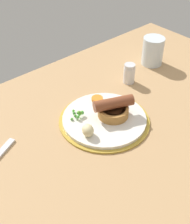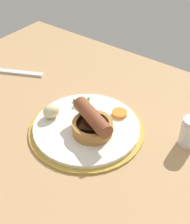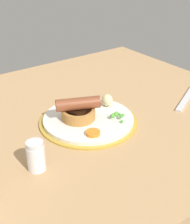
{
  "view_description": "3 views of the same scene",
  "coord_description": "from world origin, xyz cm",
  "px_view_note": "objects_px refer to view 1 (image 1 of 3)",
  "views": [
    {
      "loc": [
        50.11,
        42.49,
        58.79
      ],
      "look_at": [
        7.34,
        -6.28,
        6.22
      ],
      "focal_mm": 50.0,
      "sensor_mm": 36.0,
      "label": 1
    },
    {
      "loc": [
        -25.8,
        34.22,
        48.87
      ],
      "look_at": [
        4.53,
        -6.42,
        7.29
      ],
      "focal_mm": 50.0,
      "sensor_mm": 36.0,
      "label": 2
    },
    {
      "loc": [
        -33.52,
        -60.81,
        43.25
      ],
      "look_at": [
        6.66,
        -5.76,
        6.05
      ],
      "focal_mm": 50.0,
      "sensor_mm": 36.0,
      "label": 3
    }
  ],
  "objects_px": {
    "sausage_pudding": "(113,109)",
    "pea_pile": "(78,114)",
    "salt_shaker": "(129,74)",
    "dinner_plate": "(104,120)",
    "potato_chunk_0": "(88,130)",
    "carrot_slice_1": "(97,99)",
    "drinking_glass": "(153,51)"
  },
  "relations": [
    {
      "from": "pea_pile",
      "to": "potato_chunk_0",
      "type": "bearing_deg",
      "value": 69.36
    },
    {
      "from": "dinner_plate",
      "to": "sausage_pudding",
      "type": "distance_m",
      "value": 0.04
    },
    {
      "from": "carrot_slice_1",
      "to": "salt_shaker",
      "type": "height_order",
      "value": "salt_shaker"
    },
    {
      "from": "dinner_plate",
      "to": "sausage_pudding",
      "type": "xyz_separation_m",
      "value": [
        -0.02,
        0.01,
        0.03
      ]
    },
    {
      "from": "salt_shaker",
      "to": "carrot_slice_1",
      "type": "bearing_deg",
      "value": 7.36
    },
    {
      "from": "pea_pile",
      "to": "carrot_slice_1",
      "type": "relative_size",
      "value": 1.25
    },
    {
      "from": "dinner_plate",
      "to": "pea_pile",
      "type": "distance_m",
      "value": 0.07
    },
    {
      "from": "pea_pile",
      "to": "potato_chunk_0",
      "type": "distance_m",
      "value": 0.08
    },
    {
      "from": "pea_pile",
      "to": "carrot_slice_1",
      "type": "distance_m",
      "value": 0.09
    },
    {
      "from": "potato_chunk_0",
      "to": "drinking_glass",
      "type": "relative_size",
      "value": 0.38
    },
    {
      "from": "carrot_slice_1",
      "to": "drinking_glass",
      "type": "xyz_separation_m",
      "value": [
        -0.3,
        -0.05,
        0.03
      ]
    },
    {
      "from": "salt_shaker",
      "to": "sausage_pudding",
      "type": "bearing_deg",
      "value": 31.14
    },
    {
      "from": "potato_chunk_0",
      "to": "sausage_pudding",
      "type": "bearing_deg",
      "value": -172.09
    },
    {
      "from": "dinner_plate",
      "to": "pea_pile",
      "type": "xyz_separation_m",
      "value": [
        0.05,
        -0.05,
        0.02
      ]
    },
    {
      "from": "sausage_pudding",
      "to": "salt_shaker",
      "type": "height_order",
      "value": "sausage_pudding"
    },
    {
      "from": "pea_pile",
      "to": "salt_shaker",
      "type": "height_order",
      "value": "salt_shaker"
    },
    {
      "from": "dinner_plate",
      "to": "carrot_slice_1",
      "type": "bearing_deg",
      "value": -117.6
    },
    {
      "from": "potato_chunk_0",
      "to": "salt_shaker",
      "type": "bearing_deg",
      "value": -156.85
    },
    {
      "from": "dinner_plate",
      "to": "carrot_slice_1",
      "type": "height_order",
      "value": "carrot_slice_1"
    },
    {
      "from": "carrot_slice_1",
      "to": "dinner_plate",
      "type": "bearing_deg",
      "value": 62.4
    },
    {
      "from": "dinner_plate",
      "to": "carrot_slice_1",
      "type": "distance_m",
      "value": 0.08
    },
    {
      "from": "dinner_plate",
      "to": "salt_shaker",
      "type": "relative_size",
      "value": 3.85
    },
    {
      "from": "pea_pile",
      "to": "potato_chunk_0",
      "type": "relative_size",
      "value": 1.14
    },
    {
      "from": "dinner_plate",
      "to": "salt_shaker",
      "type": "height_order",
      "value": "salt_shaker"
    },
    {
      "from": "sausage_pudding",
      "to": "dinner_plate",
      "type": "bearing_deg",
      "value": -178.87
    },
    {
      "from": "sausage_pudding",
      "to": "pea_pile",
      "type": "height_order",
      "value": "sausage_pudding"
    },
    {
      "from": "carrot_slice_1",
      "to": "salt_shaker",
      "type": "bearing_deg",
      "value": -172.64
    },
    {
      "from": "sausage_pudding",
      "to": "potato_chunk_0",
      "type": "relative_size",
      "value": 3.05
    },
    {
      "from": "dinner_plate",
      "to": "potato_chunk_0",
      "type": "distance_m",
      "value": 0.09
    },
    {
      "from": "sausage_pudding",
      "to": "pea_pile",
      "type": "xyz_separation_m",
      "value": [
        0.08,
        -0.06,
        -0.01
      ]
    },
    {
      "from": "sausage_pudding",
      "to": "salt_shaker",
      "type": "distance_m",
      "value": 0.2
    },
    {
      "from": "sausage_pudding",
      "to": "carrot_slice_1",
      "type": "relative_size",
      "value": 3.33
    }
  ]
}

